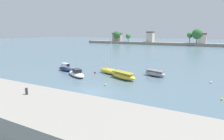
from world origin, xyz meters
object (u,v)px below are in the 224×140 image
Objects in this scene: mooring_bollard at (27,91)px; mooring_buoy_3 at (211,82)px; moored_boat_3 at (123,76)px; moored_boat_0 at (66,68)px; moored_boat_4 at (155,73)px; mooring_buoy_2 at (105,85)px; moored_boat_2 at (110,71)px; mooring_buoy_0 at (222,99)px; moored_boat_1 at (77,74)px; mooring_buoy_1 at (95,72)px.

mooring_buoy_3 is (14.37, 20.69, -2.26)m from mooring_bollard.
moored_boat_0 is at bearing -160.27° from moored_boat_3.
mooring_buoy_2 is at bearing -98.59° from moored_boat_4.
mooring_buoy_0 is at bearing 1.01° from moored_boat_2.
moored_boat_3 is 19.28× the size of mooring_buoy_2.
mooring_bollard is at bearing -35.71° from moored_boat_1.
moored_boat_3 is at bearing 165.25° from mooring_buoy_0.
mooring_buoy_2 is (1.07, 12.03, -2.28)m from mooring_bollard.
moored_boat_2 is at bearing 161.18° from mooring_buoy_0.
mooring_bollard reaches higher than moored_boat_0.
mooring_buoy_1 is at bearing -141.63° from moored_boat_2.
moored_boat_3 is 1.29× the size of moored_boat_4.
moored_boat_4 is 10.88m from mooring_buoy_1.
mooring_buoy_3 is (25.42, 3.29, -0.38)m from moored_boat_0.
mooring_buoy_1 is 8.62m from mooring_buoy_2.
mooring_buoy_1 is at bearing 165.77° from mooring_buoy_0.
moored_boat_0 reaches higher than mooring_buoy_3.
mooring_buoy_3 is at bearing 33.08° from mooring_buoy_2.
moored_boat_0 reaches higher than mooring_buoy_2.
moored_boat_2 is at bearing -174.91° from mooring_buoy_3.
moored_boat_4 is 8.73m from mooring_buoy_3.
moored_boat_4 is 15.00× the size of mooring_buoy_2.
moored_boat_1 is at bearing 113.14° from mooring_bollard.
mooring_buoy_1 is at bearing 97.59° from moored_boat_1.
moored_boat_2 is 2.80m from mooring_buoy_1.
moored_boat_1 is at bearing -16.88° from moored_boat_0.
mooring_buoy_0 is at bearing 7.55° from moored_boat_3.
moored_boat_3 is at bearing 45.24° from moored_boat_1.
moored_boat_0 is at bearing 156.11° from mooring_buoy_2.
mooring_bollard is at bearing -75.31° from mooring_buoy_1.
moored_boat_0 is 17.16m from moored_boat_4.
mooring_buoy_0 is 14.60m from mooring_buoy_2.
moored_boat_2 is (8.89, 1.81, -0.02)m from moored_boat_0.
moored_boat_1 reaches higher than moored_boat_3.
moored_boat_1 is at bearing -113.67° from moored_boat_2.
moored_boat_1 is 22.73× the size of mooring_buoy_0.
mooring_bollard is at bearing -95.11° from mooring_buoy_2.
moored_boat_0 is 0.79× the size of moored_boat_1.
mooring_buoy_1 reaches higher than mooring_buoy_3.
mooring_buoy_0 is (15.63, 13.15, -2.30)m from mooring_bollard.
mooring_buoy_0 is at bearing 40.06° from mooring_bollard.
mooring_buoy_1 is (-6.46, 1.50, -0.38)m from moored_boat_3.
moored_boat_0 reaches higher than moored_boat_4.
mooring_buoy_1 is (6.25, 0.93, -0.36)m from moored_boat_0.
moored_boat_4 is (5.67, 21.28, -1.91)m from mooring_bollard.
mooring_buoy_1 is (-4.80, 18.33, -2.23)m from mooring_bollard.
moored_boat_2 reaches higher than moored_boat_3.
mooring_buoy_3 is (19.17, 2.36, -0.02)m from mooring_buoy_1.
moored_boat_0 is (-11.05, 17.40, -1.88)m from mooring_bollard.
moored_boat_2 is at bearing 23.32° from moored_boat_0.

